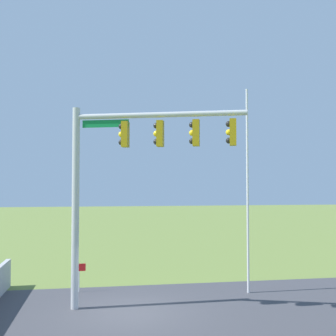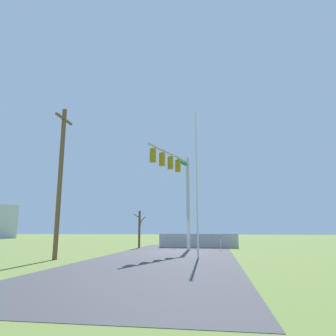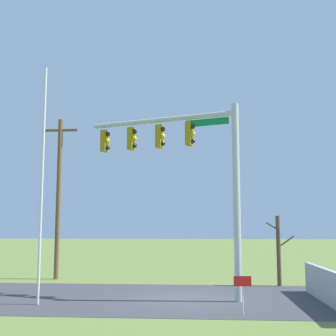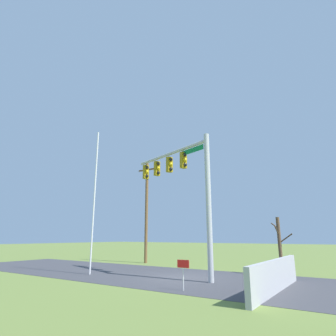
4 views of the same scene
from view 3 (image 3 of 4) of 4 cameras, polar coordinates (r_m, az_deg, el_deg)
The scene contains 9 objects.
ground_plane at distance 18.35m, azimuth 2.05°, elevation -16.16°, with size 160.00×160.00×0.00m, color olive.
road_surface at distance 18.95m, azimuth -10.60°, elevation -15.74°, with size 28.00×8.00×0.01m, color #3D3D42.
sidewalk_corner at distance 17.75m, azimuth 12.30°, elevation -16.29°, with size 6.00×6.00×0.01m, color #B7B5AD.
retaining_fence at distance 17.51m, azimuth 19.87°, elevation -14.11°, with size 0.20×7.11×1.24m, color #A8A8AD.
signal_mast at distance 18.21m, azimuth 2.56°, elevation 0.96°, with size 6.26×2.25×7.58m.
flagpole at distance 17.37m, azimuth -15.68°, elevation -1.74°, with size 0.10×0.10×8.86m, color silver.
utility_pole at distance 25.26m, azimuth -13.70°, elevation -3.29°, with size 1.90×0.26×8.68m.
bare_tree at distance 22.33m, azimuth 13.84°, elevation -9.96°, with size 1.27×1.02×3.30m.
open_sign at distance 15.02m, azimuth 9.43°, elevation -14.54°, with size 0.56×0.04×1.22m.
Camera 3 is at (0.83, -18.11, 2.81)m, focal length 48.11 mm.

